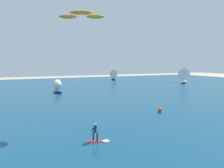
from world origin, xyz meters
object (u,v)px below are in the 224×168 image
at_px(kite, 82,15).
at_px(sailboat_leading, 185,75).
at_px(marker_buoy, 160,110).
at_px(sailboat_mid_left, 59,86).
at_px(kitesurfer, 97,135).
at_px(sailboat_far_right, 113,75).

distance_m(kite, sailboat_leading, 56.59).
relative_size(kite, marker_buoy, 8.66).
xyz_separation_m(sailboat_mid_left, sailboat_leading, (43.79, 7.39, 0.95)).
distance_m(kite, marker_buoy, 16.51).
bearing_deg(marker_buoy, kitesurfer, -149.89).
bearing_deg(kitesurfer, sailboat_far_right, 64.19).
xyz_separation_m(kitesurfer, sailboat_leading, (46.24, 38.86, 1.96)).
xyz_separation_m(sailboat_leading, sailboat_far_right, (-16.85, 21.90, -0.51)).
bearing_deg(sailboat_leading, sailboat_mid_left, -170.42).
bearing_deg(sailboat_leading, marker_buoy, -137.02).
xyz_separation_m(kite, sailboat_far_right, (28.70, 54.03, -10.26)).
height_order(kitesurfer, sailboat_far_right, sailboat_far_right).
bearing_deg(marker_buoy, sailboat_leading, 42.98).
xyz_separation_m(kitesurfer, kite, (0.69, 6.73, 11.72)).
bearing_deg(sailboat_leading, sailboat_far_right, 127.58).
relative_size(sailboat_mid_left, sailboat_leading, 0.63).
height_order(kite, sailboat_leading, kite).
xyz_separation_m(kite, sailboat_leading, (45.55, 32.13, -9.76)).
distance_m(sailboat_leading, marker_buoy, 46.83).
relative_size(sailboat_far_right, marker_buoy, 7.22).
xyz_separation_m(kitesurfer, sailboat_mid_left, (2.44, 31.46, 1.01)).
height_order(kitesurfer, kite, kite).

